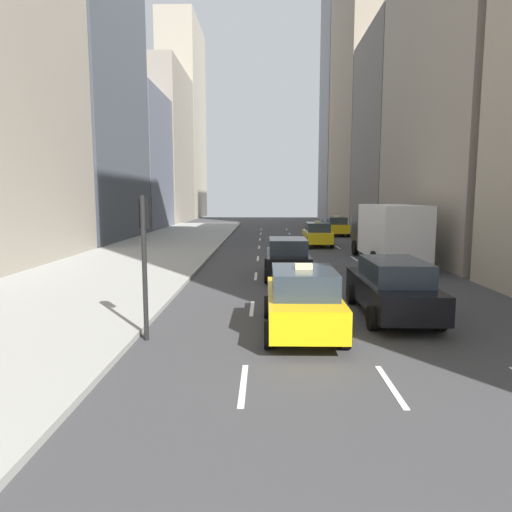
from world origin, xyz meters
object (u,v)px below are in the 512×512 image
taxi_second (336,226)px  sedan_silver_behind (287,258)px  box_truck (387,231)px  sedan_black_near (392,287)px  taxi_lead (303,300)px  taxi_third (317,234)px  traffic_light_pole (145,244)px

taxi_second → sedan_silver_behind: taxi_second is taller
box_truck → sedan_black_near: bearing=-104.0°
taxi_lead → taxi_second: (5.60, 30.46, 0.00)m
taxi_lead → taxi_third: 21.46m
taxi_second → sedan_black_near: 28.89m
sedan_black_near → sedan_silver_behind: bearing=113.3°
taxi_third → traffic_light_pole: (-6.75, -21.90, 1.53)m
sedan_silver_behind → traffic_light_pole: traffic_light_pole is taller
taxi_third → sedan_black_near: bearing=-90.0°
taxi_lead → taxi_third: (2.80, 21.27, 0.00)m
taxi_lead → taxi_second: bearing=79.6°
taxi_second → sedan_silver_behind: bearing=-104.1°
taxi_second → box_truck: (0.00, -17.50, 0.83)m
sedan_black_near → box_truck: 11.62m
taxi_lead → sedan_black_near: size_ratio=0.89×
taxi_second → box_truck: 17.52m
taxi_lead → box_truck: box_truck is taller
sedan_black_near → taxi_lead: bearing=-148.7°
taxi_second → sedan_black_near: taxi_second is taller
sedan_silver_behind → box_truck: bearing=40.4°
taxi_third → sedan_black_near: 19.57m
taxi_lead → sedan_silver_behind: 8.19m
taxi_second → taxi_third: size_ratio=1.00×
sedan_black_near → sedan_silver_behind: size_ratio=1.09×
taxi_lead → box_truck: 14.14m
box_truck → taxi_lead: bearing=-113.4°
taxi_third → sedan_black_near: taxi_third is taller
taxi_lead → sedan_black_near: taxi_lead is taller
sedan_silver_behind → box_truck: size_ratio=0.54×
taxi_second → taxi_third: bearing=-107.0°
sedan_silver_behind → traffic_light_pole: bearing=-114.1°
taxi_lead → box_truck: (5.60, 12.96, 0.83)m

